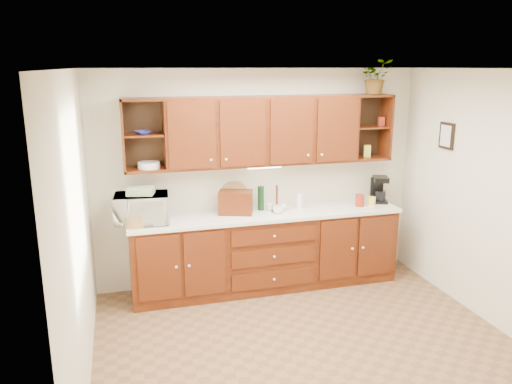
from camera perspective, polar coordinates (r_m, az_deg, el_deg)
floor at (r=5.04m, az=6.09°, el=-17.25°), size 4.00×4.00×0.00m
ceiling at (r=4.30m, az=7.02°, el=13.81°), size 4.00×4.00×0.00m
back_wall at (r=6.10m, az=0.40°, el=1.69°), size 4.00×0.00×4.00m
left_wall at (r=4.21m, az=-19.75°, el=-4.97°), size 0.00×3.50×3.50m
right_wall at (r=5.55m, az=26.07°, el=-1.06°), size 0.00×3.50×3.50m
base_cabinets at (r=6.07m, az=1.17°, el=-6.76°), size 3.20×0.60×0.90m
countertop at (r=5.91m, az=1.22°, el=-2.53°), size 3.24×0.64×0.04m
upper_cabinets at (r=5.85m, az=0.94°, el=7.04°), size 3.20×0.33×0.80m
undercabinet_light at (r=5.87m, az=0.98°, el=2.88°), size 0.40×0.05×0.02m
framed_picture at (r=6.12m, az=20.96°, el=6.02°), size 0.03×0.24×0.30m
wicker_basket at (r=5.55m, az=-13.66°, el=-3.17°), size 0.26×0.26×0.13m
microwave at (r=5.62m, az=-12.93°, el=-1.86°), size 0.61×0.44×0.32m
towel_stack at (r=5.57m, az=-13.05°, el=0.15°), size 0.32×0.27×0.08m
wine_bottle at (r=5.97m, az=0.56°, el=-0.70°), size 0.08×0.08×0.29m
woven_tray at (r=6.03m, az=-2.47°, el=-1.91°), size 0.35×0.12×0.34m
bread_box at (r=5.83m, az=-2.33°, el=-1.19°), size 0.44×0.35×0.27m
mug_tree at (r=5.94m, az=2.38°, el=-1.77°), size 0.30×0.29×0.32m
canister_red at (r=6.28m, az=11.79°, el=-0.94°), size 0.11×0.11×0.15m
canister_white at (r=6.07m, az=4.99°, el=-1.03°), size 0.09×0.09×0.19m
canister_yellow at (r=6.37m, az=13.07°, el=-1.00°), size 0.12×0.12×0.10m
coffee_maker at (r=6.52m, az=13.90°, el=0.28°), size 0.24×0.28×0.33m
bowl_stack at (r=5.59m, az=-12.79°, el=6.65°), size 0.22×0.22×0.04m
plate_stack at (r=5.67m, az=-12.15°, el=3.03°), size 0.27×0.27×0.07m
pantry_box_yellow at (r=6.39m, az=12.60°, el=4.60°), size 0.10×0.09×0.15m
pantry_box_red at (r=6.43m, az=14.11°, el=7.83°), size 0.08×0.07×0.11m
potted_plant at (r=6.30m, az=13.53°, el=12.66°), size 0.41×0.37×0.41m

